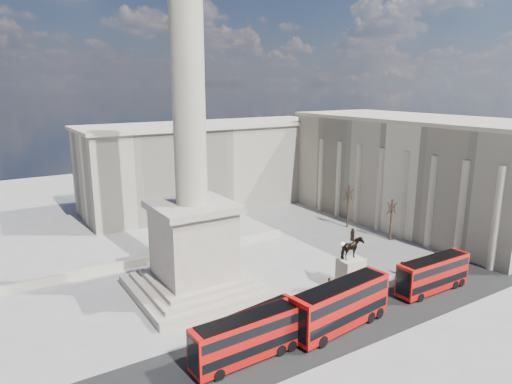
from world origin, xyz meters
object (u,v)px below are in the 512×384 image
object	(u,v)px
pedestrian_walking	(329,285)
pedestrian_standing	(401,268)
red_bus_d	(433,274)
pedestrian_crossing	(352,269)
victorian_lamp	(342,262)
red_bus_a	(247,337)
equestrian_statue	(351,270)
red_bus_b	(254,332)
nelsons_column	(191,185)
red_bus_c	(341,305)

from	to	relation	value
pedestrian_walking	pedestrian_standing	bearing A→B (deg)	-12.90
red_bus_d	pedestrian_crossing	size ratio (longest dim) A/B	5.60
red_bus_d	victorian_lamp	world-z (taller)	victorian_lamp
red_bus_a	pedestrian_crossing	world-z (taller)	red_bus_a
equestrian_statue	pedestrian_standing	distance (m)	9.11
pedestrian_standing	pedestrian_crossing	world-z (taller)	pedestrian_standing
red_bus_a	victorian_lamp	distance (m)	18.07
red_bus_d	equestrian_statue	bearing A→B (deg)	149.23
red_bus_a	pedestrian_standing	bearing A→B (deg)	9.73
red_bus_d	victorian_lamp	distance (m)	10.85
equestrian_statue	red_bus_b	bearing A→B (deg)	-164.11
red_bus_b	equestrian_statue	distance (m)	16.94
equestrian_statue	pedestrian_crossing	size ratio (longest dim) A/B	4.29
red_bus_d	pedestrian_crossing	distance (m)	9.75
victorian_lamp	pedestrian_crossing	world-z (taller)	victorian_lamp
nelsons_column	red_bus_d	distance (m)	30.20
victorian_lamp	pedestrian_walking	world-z (taller)	victorian_lamp
red_bus_b	victorian_lamp	world-z (taller)	victorian_lamp
nelsons_column	red_bus_c	size ratio (longest dim) A/B	4.11
red_bus_d	pedestrian_standing	xyz separation A→B (m)	(0.52, 5.06, -1.23)
red_bus_c	red_bus_d	bearing A→B (deg)	-4.81
pedestrian_walking	red_bus_b	bearing A→B (deg)	-162.94
red_bus_a	pedestrian_walking	world-z (taller)	red_bus_a
red_bus_d	equestrian_statue	xyz separation A→B (m)	(-8.42, 5.05, 0.54)
victorian_lamp	equestrian_statue	bearing A→B (deg)	-62.71
red_bus_c	equestrian_statue	size ratio (longest dim) A/B	1.53
red_bus_a	equestrian_statue	distance (m)	18.19
red_bus_d	pedestrian_standing	world-z (taller)	red_bus_d
red_bus_c	equestrian_statue	distance (m)	8.68
pedestrian_crossing	pedestrian_walking	bearing A→B (deg)	59.72
victorian_lamp	pedestrian_walking	xyz separation A→B (m)	(-1.50, 0.40, -2.69)
pedestrian_standing	pedestrian_crossing	distance (m)	6.28
equestrian_statue	pedestrian_standing	world-z (taller)	equestrian_statue
nelsons_column	red_bus_c	distance (m)	20.76
pedestrian_walking	pedestrian_standing	xyz separation A→B (m)	(10.93, -1.37, 0.09)
red_bus_c	victorian_lamp	size ratio (longest dim) A/B	2.01
red_bus_d	pedestrian_walking	distance (m)	12.31
red_bus_d	pedestrian_standing	distance (m)	5.23
red_bus_d	pedestrian_walking	size ratio (longest dim) A/B	5.98
red_bus_c	pedestrian_crossing	distance (m)	13.67
nelsons_column	pedestrian_standing	xyz separation A→B (m)	(24.37, -10.04, -11.96)
red_bus_a	red_bus_c	bearing A→B (deg)	-3.24
pedestrian_standing	pedestrian_walking	bearing A→B (deg)	-11.83
pedestrian_walking	pedestrian_crossing	bearing A→B (deg)	13.45
pedestrian_standing	red_bus_d	bearing A→B (deg)	79.49
victorian_lamp	pedestrian_walking	size ratio (longest dim) A/B	3.49
pedestrian_standing	equestrian_statue	bearing A→B (deg)	-4.67
equestrian_statue	pedestrian_standing	size ratio (longest dim) A/B	4.13
red_bus_b	pedestrian_walking	bearing A→B (deg)	14.90
nelsons_column	pedestrian_walking	world-z (taller)	nelsons_column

